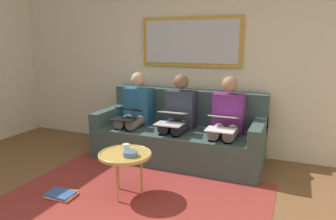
{
  "coord_description": "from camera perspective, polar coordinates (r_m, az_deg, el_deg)",
  "views": [
    {
      "loc": [
        -1.4,
        1.64,
        1.55
      ],
      "look_at": [
        0.0,
        -1.7,
        0.75
      ],
      "focal_mm": 33.06,
      "sensor_mm": 36.0,
      "label": 1
    }
  ],
  "objects": [
    {
      "name": "wall_rear",
      "position": [
        4.48,
        4.52,
        9.21
      ],
      "size": [
        6.0,
        0.12,
        2.6
      ],
      "primitive_type": "cube",
      "color": "beige",
      "rests_on": "ground_plane"
    },
    {
      "name": "area_rug",
      "position": [
        3.25,
        -6.04,
        -16.02
      ],
      "size": [
        2.6,
        1.8,
        0.01
      ],
      "primitive_type": "cube",
      "color": "maroon",
      "rests_on": "ground_plane"
    },
    {
      "name": "couch",
      "position": [
        4.2,
        2.21,
        -4.71
      ],
      "size": [
        2.2,
        0.9,
        0.9
      ],
      "color": "#384C47",
      "rests_on": "ground_plane"
    },
    {
      "name": "framed_mirror",
      "position": [
        4.38,
        4.18,
        12.42
      ],
      "size": [
        1.44,
        0.05,
        0.67
      ],
      "color": "#B7892D"
    },
    {
      "name": "coffee_table",
      "position": [
        3.17,
        -7.93,
        -8.24
      ],
      "size": [
        0.54,
        0.54,
        0.46
      ],
      "color": "tan",
      "rests_on": "ground_plane"
    },
    {
      "name": "cup",
      "position": [
        3.19,
        -7.75,
        -7.0
      ],
      "size": [
        0.07,
        0.07,
        0.09
      ],
      "primitive_type": "cylinder",
      "color": "silver",
      "rests_on": "coffee_table"
    },
    {
      "name": "bowl",
      "position": [
        3.09,
        -6.97,
        -8.01
      ],
      "size": [
        0.15,
        0.15,
        0.05
      ],
      "primitive_type": "cylinder",
      "color": "slate",
      "rests_on": "coffee_table"
    },
    {
      "name": "person_left",
      "position": [
        3.89,
        10.76,
        -1.8
      ],
      "size": [
        0.38,
        0.58,
        1.14
      ],
      "color": "#66236B",
      "rests_on": "couch"
    },
    {
      "name": "laptop_white",
      "position": [
        3.66,
        9.99,
        -2.28
      ],
      "size": [
        0.33,
        0.38,
        0.16
      ],
      "color": "white"
    },
    {
      "name": "person_middle",
      "position": [
        4.06,
        1.91,
        -0.96
      ],
      "size": [
        0.38,
        0.58,
        1.14
      ],
      "color": "#2D3342",
      "rests_on": "couch"
    },
    {
      "name": "laptop_silver",
      "position": [
        3.83,
        0.61,
        -1.42
      ],
      "size": [
        0.33,
        0.36,
        0.15
      ],
      "color": "silver"
    },
    {
      "name": "person_right",
      "position": [
        4.32,
        -6.04,
        -0.19
      ],
      "size": [
        0.38,
        0.58,
        1.14
      ],
      "color": "#235B84",
      "rests_on": "couch"
    },
    {
      "name": "laptop_black",
      "position": [
        4.12,
        -7.66,
        -0.66
      ],
      "size": [
        0.31,
        0.34,
        0.15
      ],
      "color": "black"
    },
    {
      "name": "magazine_stack",
      "position": [
        3.45,
        -19.12,
        -14.52
      ],
      "size": [
        0.32,
        0.25,
        0.04
      ],
      "color": "red",
      "rests_on": "ground_plane"
    }
  ]
}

